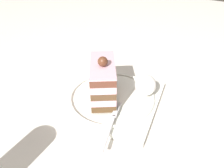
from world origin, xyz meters
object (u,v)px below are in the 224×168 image
dessert_plate (112,98)px  cake_slice (103,80)px  whipped_cream_dollop (145,85)px  fork (112,122)px

dessert_plate → cake_slice: cake_slice is taller
dessert_plate → whipped_cream_dollop: bearing=-145.1°
dessert_plate → cake_slice: (0.02, 0.01, 0.05)m
whipped_cream_dollop → cake_slice: bearing=35.0°
cake_slice → whipped_cream_dollop: size_ratio=2.60×
cake_slice → dessert_plate: bearing=-144.5°
dessert_plate → whipped_cream_dollop: (-0.06, -0.04, 0.03)m
dessert_plate → whipped_cream_dollop: size_ratio=4.88×
whipped_cream_dollop → fork: size_ratio=0.39×
fork → whipped_cream_dollop: bearing=-97.0°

